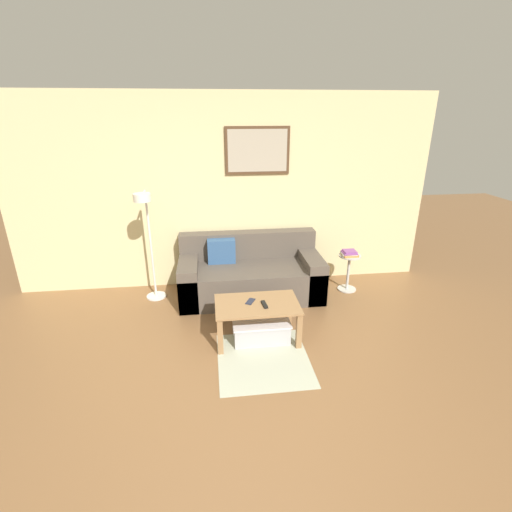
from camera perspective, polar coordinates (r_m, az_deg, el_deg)
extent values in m
plane|color=brown|center=(3.09, -1.17, -27.02)|extent=(16.00, 16.00, 0.00)
cube|color=beige|center=(5.02, -4.86, 9.50)|extent=(5.60, 0.06, 2.55)
cube|color=#513823|center=(4.93, 0.23, 15.91)|extent=(0.83, 0.02, 0.60)
cube|color=#ADA38E|center=(4.92, 0.24, 15.90)|extent=(0.76, 0.01, 0.53)
cube|color=#B2B79E|center=(3.83, 1.15, -15.60)|extent=(0.90, 0.96, 0.01)
cube|color=brown|center=(4.91, -0.81, -3.81)|extent=(1.84, 0.86, 0.43)
cube|color=brown|center=(5.06, -1.26, 1.81)|extent=(1.84, 0.20, 0.36)
cube|color=brown|center=(4.87, -10.22, -3.62)|extent=(0.24, 0.86, 0.55)
cube|color=brown|center=(5.03, 8.28, -2.66)|extent=(0.24, 0.86, 0.55)
cube|color=#335684|center=(4.88, -5.33, 0.74)|extent=(0.36, 0.14, 0.32)
cube|color=#997047|center=(3.94, 0.17, -7.46)|extent=(0.88, 0.55, 0.02)
cube|color=#997047|center=(3.82, -5.53, -12.25)|extent=(0.06, 0.06, 0.40)
cube|color=#997047|center=(3.91, 6.63, -11.39)|extent=(0.06, 0.06, 0.40)
cube|color=#997047|center=(4.22, -5.77, -8.67)|extent=(0.06, 0.06, 0.40)
cube|color=#997047|center=(4.31, 5.14, -8.00)|extent=(0.06, 0.06, 0.40)
cube|color=#B2B2B7|center=(4.10, 0.70, -11.13)|extent=(0.59, 0.40, 0.21)
cube|color=silver|center=(4.04, 0.71, -9.77)|extent=(0.61, 0.43, 0.02)
cylinder|color=white|center=(5.13, -15.06, -5.96)|extent=(0.25, 0.25, 0.02)
cylinder|color=white|center=(4.85, -15.86, 1.51)|extent=(0.03, 0.03, 1.40)
cylinder|color=white|center=(4.56, -16.96, 9.31)|extent=(0.02, 0.24, 0.02)
cylinder|color=white|center=(4.45, -17.14, 8.61)|extent=(0.20, 0.20, 0.09)
cylinder|color=silver|center=(5.30, 13.76, -4.92)|extent=(0.25, 0.25, 0.01)
cylinder|color=silver|center=(5.20, 14.00, -2.49)|extent=(0.04, 0.04, 0.48)
cylinder|color=silver|center=(5.11, 14.25, 0.05)|extent=(0.30, 0.30, 0.02)
cube|color=#D18438|center=(5.08, 14.25, 0.15)|extent=(0.20, 0.16, 0.02)
cube|color=silver|center=(5.07, 14.10, 0.34)|extent=(0.20, 0.16, 0.01)
cube|color=#8C4C93|center=(5.07, 14.17, 0.51)|extent=(0.19, 0.17, 0.02)
cube|color=#8C4C93|center=(5.08, 14.22, 0.72)|extent=(0.17, 0.16, 0.02)
cube|color=black|center=(3.90, 1.31, -7.46)|extent=(0.06, 0.15, 0.02)
cube|color=#1E2338|center=(3.97, -0.88, -6.99)|extent=(0.12, 0.15, 0.01)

